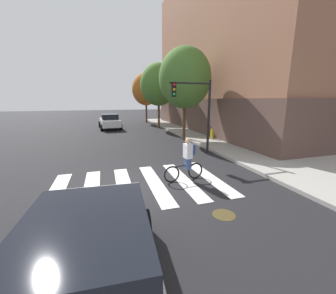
{
  "coord_description": "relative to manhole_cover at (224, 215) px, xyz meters",
  "views": [
    {
      "loc": [
        -0.67,
        -7.31,
        3.13
      ],
      "look_at": [
        1.98,
        1.36,
        1.06
      ],
      "focal_mm": 22.33,
      "sensor_mm": 36.0,
      "label": 1
    }
  ],
  "objects": [
    {
      "name": "traffic_light_near",
      "position": [
        1.98,
        6.42,
        2.86
      ],
      "size": [
        2.47,
        0.28,
        4.2
      ],
      "color": "black",
      "rests_on": "ground"
    },
    {
      "name": "cyclist",
      "position": [
        -0.02,
        2.72,
        0.84
      ],
      "size": [
        1.7,
        0.39,
        1.69
      ],
      "color": "black",
      "rests_on": "ground"
    },
    {
      "name": "sedan_near",
      "position": [
        -3.34,
        -1.78,
        0.82
      ],
      "size": [
        2.4,
        4.71,
        1.59
      ],
      "color": "silver",
      "rests_on": "ground"
    },
    {
      "name": "manhole_cover",
      "position": [
        0.0,
        0.0,
        0.0
      ],
      "size": [
        0.64,
        0.64,
        0.01
      ],
      "primitive_type": "cylinder",
      "color": "#473D1E",
      "rests_on": "ground"
    },
    {
      "name": "crosswalk_stripes",
      "position": [
        -1.89,
        2.75,
        0.0
      ],
      "size": [
        6.3,
        4.04,
        0.01
      ],
      "color": "silver",
      "rests_on": "ground"
    },
    {
      "name": "sedan_mid",
      "position": [
        -2.45,
        19.12,
        0.82
      ],
      "size": [
        2.42,
        4.74,
        1.6
      ],
      "color": "silver",
      "rests_on": "ground"
    },
    {
      "name": "fire_hydrant",
      "position": [
        4.86,
        9.67,
        0.53
      ],
      "size": [
        0.33,
        0.22,
        0.78
      ],
      "color": "gold",
      "rests_on": "sidewalk"
    },
    {
      "name": "street_tree_far",
      "position": [
        2.65,
        24.24,
        4.46
      ],
      "size": [
        3.72,
        3.72,
        6.61
      ],
      "color": "#4C3823",
      "rests_on": "ground"
    },
    {
      "name": "street_tree_mid",
      "position": [
        2.81,
        18.03,
        4.68
      ],
      "size": [
        3.9,
        3.9,
        6.93
      ],
      "color": "#4C3823",
      "rests_on": "ground"
    },
    {
      "name": "ground_plane",
      "position": [
        -2.35,
        2.75,
        -0.0
      ],
      "size": [
        120.0,
        120.0,
        0.0
      ],
      "primitive_type": "plane",
      "color": "black"
    },
    {
      "name": "sidewalk",
      "position": [
        6.4,
        2.75,
        0.07
      ],
      "size": [
        6.5,
        50.0,
        0.15
      ],
      "primitive_type": "cube",
      "color": "#9E9B93",
      "rests_on": "ground"
    },
    {
      "name": "corner_building",
      "position": [
        14.43,
        14.8,
        7.8
      ],
      "size": [
        18.35,
        22.82,
        15.72
      ],
      "color": "brown",
      "rests_on": "ground"
    },
    {
      "name": "street_tree_near",
      "position": [
        2.95,
        10.69,
        4.67
      ],
      "size": [
        3.89,
        3.89,
        6.93
      ],
      "color": "#4C3823",
      "rests_on": "ground"
    }
  ]
}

